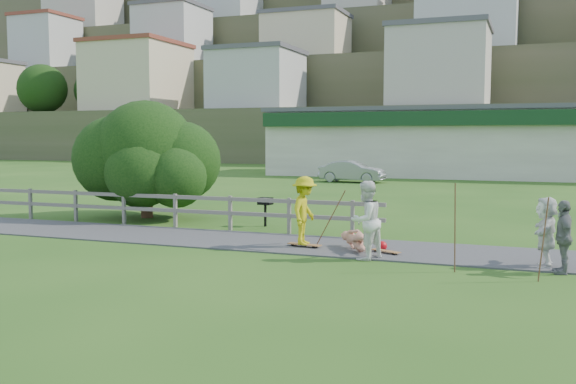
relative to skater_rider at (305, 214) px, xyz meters
name	(u,v)px	position (x,y,z in m)	size (l,w,h in m)	color
ground	(244,252)	(-1.28, -1.06, -0.91)	(260.00, 260.00, 0.00)	#234E16
path	(266,242)	(-1.28, 0.44, -0.89)	(34.00, 3.00, 0.04)	#363638
fence	(159,205)	(-5.90, 2.24, -0.19)	(15.05, 0.10, 1.10)	#68635C
strip_mall	(490,142)	(2.72, 33.88, 1.66)	(32.50, 10.75, 5.10)	beige
hillside	(487,63)	(-1.28, 90.25, 13.50)	(220.00, 67.00, 47.50)	#444D2D
skater_rider	(305,214)	(0.00, 0.00, 0.00)	(1.18, 0.68, 1.83)	gold
skater_fallen	(356,240)	(1.44, -0.04, -0.61)	(1.64, 0.39, 0.60)	tan
spectator_a	(366,220)	(1.91, -0.98, 0.05)	(0.93, 0.73, 1.92)	white
spectator_b	(563,237)	(6.30, -1.00, -0.11)	(0.94, 0.39, 1.61)	slate
spectator_d	(546,232)	(5.96, -0.49, -0.10)	(1.51, 0.48, 1.63)	silver
car_silver	(352,171)	(-5.24, 24.29, -0.22)	(1.48, 4.24, 1.40)	gray
tree	(146,170)	(-7.54, 4.03, 0.85)	(5.97, 5.97, 3.52)	black
bbq	(265,212)	(-2.59, 3.45, -0.43)	(0.44, 0.34, 0.96)	black
longboard_rider	(304,246)	(0.00, 0.00, -0.86)	(0.94, 0.23, 0.10)	#975C31
longboard_fallen	(386,253)	(2.24, -0.14, -0.87)	(0.81, 0.20, 0.09)	#975C31
helmet	(382,246)	(2.04, 0.31, -0.78)	(0.26, 0.26, 0.26)	red
pole_rider	(330,215)	(0.60, 0.40, -0.04)	(0.03, 0.03, 1.75)	brown
pole_spec_left	(455,228)	(4.08, -1.69, 0.07)	(0.03, 0.03, 1.97)	brown
pole_spec_right	(543,240)	(5.88, -2.02, -0.04)	(0.03, 0.03, 1.76)	brown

